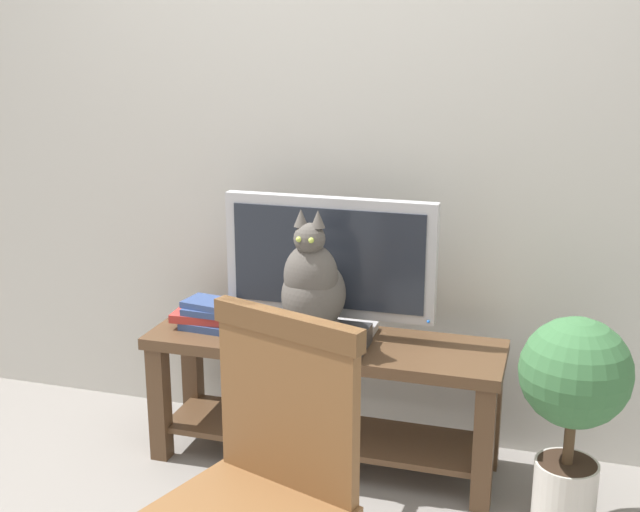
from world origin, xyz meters
The scene contains 8 objects.
back_wall centered at (0.00, 0.84, 1.40)m, with size 7.00×0.12×2.80m, color beige.
tv_stand centered at (0.06, 0.46, 0.36)m, with size 1.36×0.40×0.52m.
tv centered at (0.06, 0.53, 0.80)m, with size 0.82×0.20×0.54m.
media_box centered at (0.05, 0.37, 0.55)m, with size 0.39×0.25×0.07m.
cat centered at (0.05, 0.36, 0.76)m, with size 0.23×0.36×0.46m.
wooden_chair centered at (0.21, -0.62, 0.56)m, with size 0.57×0.57×0.97m.
book_stack centered at (-0.42, 0.45, 0.57)m, with size 0.24×0.17×0.11m.
potted_plant centered at (0.97, 0.28, 0.48)m, with size 0.37×0.37×0.75m.
Camera 1 is at (0.88, -2.32, 1.65)m, focal length 45.88 mm.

